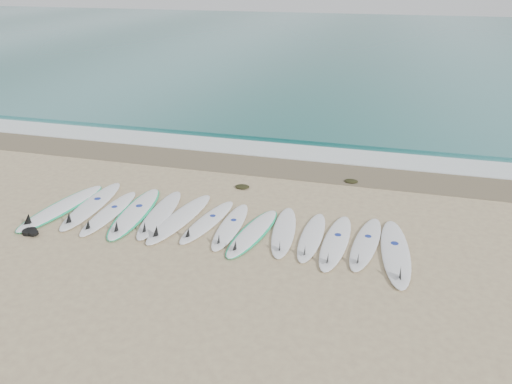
% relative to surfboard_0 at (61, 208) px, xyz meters
% --- Properties ---
extents(ground, '(120.00, 120.00, 0.00)m').
position_rel_surfboard_0_xyz_m(ground, '(4.07, 0.16, -0.06)').
color(ground, tan).
extents(ocean, '(120.00, 55.00, 0.03)m').
position_rel_surfboard_0_xyz_m(ocean, '(4.07, 32.66, -0.04)').
color(ocean, '#296C6B').
rests_on(ocean, ground).
extents(wet_sand_band, '(120.00, 1.80, 0.01)m').
position_rel_surfboard_0_xyz_m(wet_sand_band, '(4.07, 4.26, -0.05)').
color(wet_sand_band, brown).
rests_on(wet_sand_band, ground).
extents(foam_band, '(120.00, 1.40, 0.04)m').
position_rel_surfboard_0_xyz_m(foam_band, '(4.07, 5.66, -0.04)').
color(foam_band, silver).
rests_on(foam_band, ground).
extents(wave_crest, '(120.00, 1.00, 0.10)m').
position_rel_surfboard_0_xyz_m(wave_crest, '(4.07, 7.16, -0.01)').
color(wave_crest, '#296C6B').
rests_on(wave_crest, ground).
extents(surfboard_0, '(1.10, 2.98, 0.37)m').
position_rel_surfboard_0_xyz_m(surfboard_0, '(0.00, 0.00, 0.00)').
color(surfboard_0, white).
rests_on(surfboard_0, ground).
extents(surfboard_1, '(0.77, 2.90, 0.37)m').
position_rel_surfboard_0_xyz_m(surfboard_1, '(0.67, 0.26, 0.01)').
color(surfboard_1, white).
rests_on(surfboard_1, ground).
extents(surfboard_2, '(0.55, 2.54, 0.32)m').
position_rel_surfboard_0_xyz_m(surfboard_2, '(1.31, 0.02, 0.00)').
color(surfboard_2, white).
rests_on(surfboard_2, ground).
extents(surfboard_3, '(0.96, 2.93, 0.37)m').
position_rel_surfboard_0_xyz_m(surfboard_3, '(1.91, 0.21, -0.00)').
color(surfboard_3, white).
rests_on(surfboard_3, ground).
extents(surfboard_4, '(0.79, 2.73, 0.34)m').
position_rel_surfboard_0_xyz_m(surfboard_4, '(2.54, 0.27, 0.00)').
color(surfboard_4, white).
rests_on(surfboard_4, ground).
extents(surfboard_5, '(0.95, 2.88, 0.36)m').
position_rel_surfboard_0_xyz_m(surfboard_5, '(3.09, 0.19, 0.01)').
color(surfboard_5, white).
rests_on(surfboard_5, ground).
extents(surfboard_6, '(0.89, 2.46, 0.31)m').
position_rel_surfboard_0_xyz_m(surfboard_6, '(3.78, 0.22, -0.00)').
color(surfboard_6, white).
rests_on(surfboard_6, ground).
extents(surfboard_7, '(0.53, 2.39, 0.30)m').
position_rel_surfboard_0_xyz_m(surfboard_7, '(4.38, 0.14, -0.00)').
color(surfboard_7, white).
rests_on(surfboard_7, ground).
extents(surfboard_8, '(0.99, 2.54, 0.31)m').
position_rel_surfboard_0_xyz_m(surfboard_8, '(4.96, 0.00, -0.01)').
color(surfboard_8, white).
rests_on(surfboard_8, ground).
extents(surfboard_9, '(0.77, 2.48, 0.31)m').
position_rel_surfboard_0_xyz_m(surfboard_9, '(5.63, 0.22, -0.00)').
color(surfboard_9, white).
rests_on(surfboard_9, ground).
extents(surfboard_10, '(0.52, 2.33, 0.30)m').
position_rel_surfboard_0_xyz_m(surfboard_10, '(6.28, 0.15, -0.00)').
color(surfboard_10, white).
rests_on(surfboard_10, ground).
extents(surfboard_11, '(0.69, 2.59, 0.33)m').
position_rel_surfboard_0_xyz_m(surfboard_11, '(6.82, 0.03, 0.00)').
color(surfboard_11, white).
rests_on(surfboard_11, ground).
extents(surfboard_12, '(0.80, 2.52, 0.32)m').
position_rel_surfboard_0_xyz_m(surfboard_12, '(7.46, 0.16, -0.00)').
color(surfboard_12, white).
rests_on(surfboard_12, ground).
extents(surfboard_13, '(0.84, 2.88, 0.36)m').
position_rel_surfboard_0_xyz_m(surfboard_13, '(8.10, -0.08, 0.01)').
color(surfboard_13, white).
rests_on(surfboard_13, ground).
extents(seaweed_near, '(0.40, 0.31, 0.08)m').
position_rel_surfboard_0_xyz_m(seaweed_near, '(3.99, 2.47, -0.02)').
color(seaweed_near, black).
rests_on(seaweed_near, ground).
extents(seaweed_far, '(0.38, 0.30, 0.07)m').
position_rel_surfboard_0_xyz_m(seaweed_far, '(6.83, 3.64, -0.02)').
color(seaweed_far, black).
rests_on(seaweed_far, ground).
extents(leash_coil, '(0.46, 0.36, 0.11)m').
position_rel_surfboard_0_xyz_m(leash_coil, '(0.10, -1.27, -0.01)').
color(leash_coil, black).
rests_on(leash_coil, ground).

